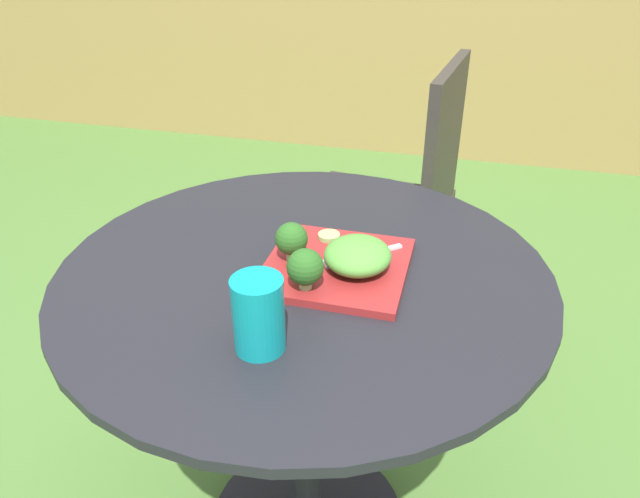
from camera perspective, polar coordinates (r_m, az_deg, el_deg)
name	(u,v)px	position (r m, az deg, el deg)	size (l,w,h in m)	color
bamboo_fence	(439,2)	(3.39, 11.30, 22.06)	(8.00, 0.08, 1.65)	#9E7F47
patio_table	(306,385)	(1.21, -1.38, -12.79)	(0.86, 0.86, 0.72)	black
patio_chair	(402,188)	(1.83, 7.86, 5.75)	(0.49, 0.49, 0.90)	#332D28
salad_plate	(336,267)	(1.03, 1.58, -1.70)	(0.24, 0.24, 0.01)	maroon
drinking_glass	(261,318)	(0.84, -5.69, -6.59)	(0.07, 0.07, 0.11)	#0F8C93
fork	(355,257)	(1.04, 3.39, -0.76)	(0.13, 0.11, 0.00)	silver
lettuce_mound	(358,254)	(1.01, 3.64, -0.52)	(0.11, 0.12, 0.05)	#519338
broccoli_floret_0	(305,267)	(0.94, -1.43, -1.77)	(0.06, 0.06, 0.07)	#99B770
broccoli_floret_1	(291,240)	(1.02, -2.79, 0.85)	(0.06, 0.06, 0.07)	#99B770
cucumber_slice_0	(329,236)	(1.10, 0.86, 1.24)	(0.04, 0.04, 0.01)	#8EB766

